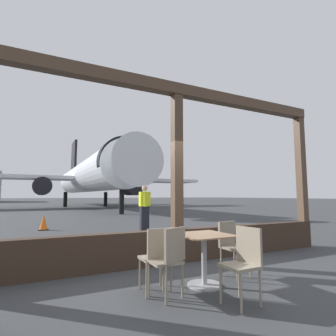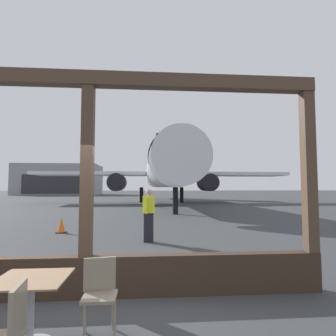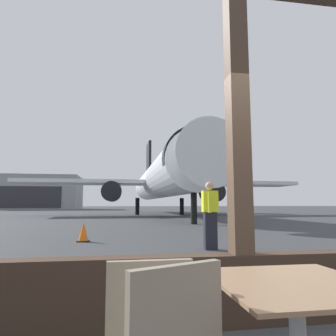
{
  "view_description": "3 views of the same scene",
  "coord_description": "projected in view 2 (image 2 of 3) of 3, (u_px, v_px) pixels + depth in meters",
  "views": [
    {
      "loc": [
        -2.68,
        -4.95,
        1.36
      ],
      "look_at": [
        5.33,
        11.13,
        3.2
      ],
      "focal_mm": 28.63,
      "sensor_mm": 36.0,
      "label": 1
    },
    {
      "loc": [
        0.96,
        -4.89,
        1.8
      ],
      "look_at": [
        2.67,
        15.67,
        3.19
      ],
      "focal_mm": 30.56,
      "sensor_mm": 36.0,
      "label": 2
    },
    {
      "loc": [
        -1.2,
        -2.9,
        1.16
      ],
      "look_at": [
        1.02,
        11.01,
        2.85
      ],
      "focal_mm": 32.08,
      "sensor_mm": 36.0,
      "label": 3
    }
  ],
  "objects": [
    {
      "name": "distant_hangar",
      "position": [
        60.0,
        180.0,
        69.36
      ],
      "size": [
        18.69,
        12.16,
        7.17
      ],
      "color": "gray",
      "rests_on": "ground"
    },
    {
      "name": "window_frame",
      "position": [
        86.0,
        216.0,
        4.75
      ],
      "size": [
        8.01,
        0.24,
        3.77
      ],
      "color": "#38281E",
      "rests_on": "ground"
    },
    {
      "name": "cafe_chair_aisle_right",
      "position": [
        5.0,
        331.0,
        2.46
      ],
      "size": [
        0.42,
        0.42,
        0.95
      ],
      "color": "gray",
      "rests_on": "ground"
    },
    {
      "name": "dining_table",
      "position": [
        31.0,
        307.0,
        3.23
      ],
      "size": [
        0.79,
        0.79,
        0.77
      ],
      "color": "#8C6B4C",
      "rests_on": "ground"
    },
    {
      "name": "airplane",
      "position": [
        163.0,
        171.0,
        32.3
      ],
      "size": [
        28.61,
        33.93,
        10.46
      ],
      "color": "silver",
      "rests_on": "ground"
    },
    {
      "name": "ground_crew_worker",
      "position": [
        149.0,
        214.0,
        9.44
      ],
      "size": [
        0.4,
        0.55,
        1.74
      ],
      "color": "black",
      "rests_on": "ground"
    },
    {
      "name": "cafe_chair_window_right",
      "position": [
        100.0,
        289.0,
        3.53
      ],
      "size": [
        0.44,
        0.44,
        0.9
      ],
      "color": "gray",
      "rests_on": "ground"
    },
    {
      "name": "ground_plane",
      "position": [
        138.0,
        199.0,
        44.43
      ],
      "size": [
        220.0,
        220.0,
        0.0
      ],
      "primitive_type": "plane",
      "color": "#383A3D"
    },
    {
      "name": "traffic_cone",
      "position": [
        62.0,
        225.0,
        11.3
      ],
      "size": [
        0.36,
        0.36,
        0.61
      ],
      "color": "orange",
      "rests_on": "ground"
    }
  ]
}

